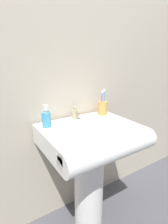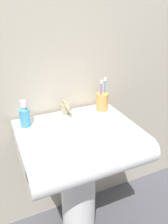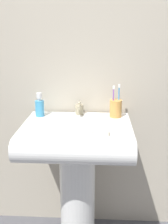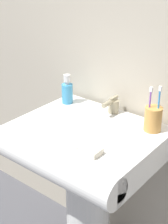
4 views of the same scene
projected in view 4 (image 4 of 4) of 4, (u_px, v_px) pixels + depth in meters
wall_back at (128, 26)px, 1.48m from camera, size 5.00×0.05×2.40m
sink_pedestal at (88, 213)px, 1.66m from camera, size 0.21×0.21×0.69m
sink_basin at (81, 145)px, 1.45m from camera, size 0.61×0.52×0.13m
faucet at (112, 105)px, 1.57m from camera, size 0.05×0.11×0.08m
toothbrush_cup at (153, 118)px, 1.41m from camera, size 0.07×0.07×0.20m
soap_bottle at (67, 92)px, 1.66m from camera, size 0.05×0.05×0.14m
bar_soap at (90, 150)px, 1.27m from camera, size 0.09×0.06×0.02m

